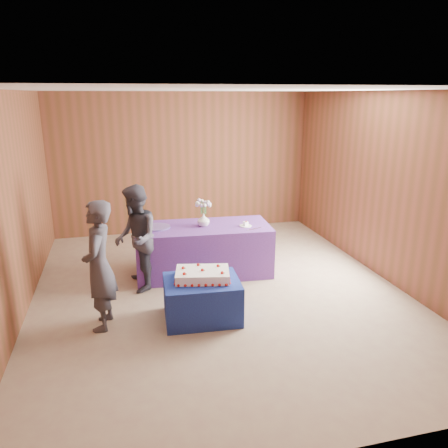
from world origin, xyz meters
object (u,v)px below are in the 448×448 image
object	(u,v)px
cake_table	(202,299)
serving_table	(203,250)
vase	(203,220)
guest_right	(136,239)
guest_left	(99,266)
sheet_cake	(202,275)

from	to	relation	value
cake_table	serving_table	world-z (taller)	serving_table
cake_table	serving_table	bearing A→B (deg)	81.35
vase	guest_right	distance (m)	1.07
cake_table	vase	world-z (taller)	vase
guest_left	guest_right	xyz separation A→B (m)	(0.47, 0.97, -0.02)
cake_table	vase	size ratio (longest dim) A/B	4.74
serving_table	sheet_cake	bearing A→B (deg)	-97.95
vase	guest_left	bearing A→B (deg)	-138.79
sheet_cake	vase	world-z (taller)	vase
cake_table	guest_right	bearing A→B (deg)	127.27
serving_table	vase	xyz separation A→B (m)	(0.01, -0.00, 0.47)
serving_table	guest_left	size ratio (longest dim) A/B	1.31
vase	cake_table	bearing A→B (deg)	-102.58
serving_table	guest_left	xyz separation A→B (m)	(-1.48, -1.30, 0.39)
vase	guest_left	distance (m)	1.97
guest_left	guest_right	distance (m)	1.07
sheet_cake	guest_left	distance (m)	1.21
cake_table	vase	bearing A→B (deg)	81.09
cake_table	sheet_cake	bearing A→B (deg)	67.13
cake_table	vase	xyz separation A→B (m)	(0.31, 1.39, 0.59)
vase	guest_left	world-z (taller)	guest_left
cake_table	sheet_cake	distance (m)	0.31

